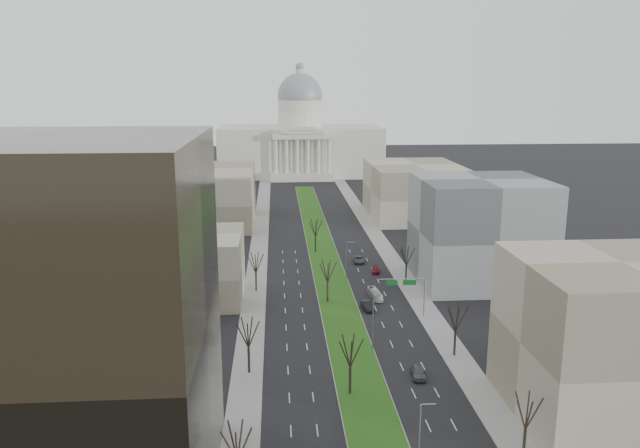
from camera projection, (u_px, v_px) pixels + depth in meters
name	position (u px, v px, depth m)	size (l,w,h in m)	color
ground	(323.00, 252.00, 170.44)	(600.00, 600.00, 0.00)	black
median	(323.00, 253.00, 169.44)	(8.00, 222.03, 0.20)	#999993
sidewalk_left	(256.00, 281.00, 144.89)	(5.00, 330.00, 0.15)	gray
sidewalk_right	(404.00, 278.00, 147.32)	(5.00, 330.00, 0.15)	gray
capitol	(300.00, 142.00, 312.39)	(80.00, 46.00, 55.00)	beige
building_glass_tower	(40.00, 332.00, 64.23)	(34.00, 30.00, 40.00)	black
building_beige_left	(181.00, 266.00, 132.56)	(26.00, 22.00, 14.00)	gray
building_tan_right	(613.00, 340.00, 84.69)	(26.00, 24.00, 22.00)	gray
building_grey_right	(480.00, 231.00, 142.92)	(28.00, 26.00, 24.00)	#575A5B
building_far_left	(208.00, 196.00, 204.95)	(30.00, 40.00, 18.00)	gray
building_far_right	(414.00, 190.00, 214.67)	(30.00, 40.00, 18.00)	gray
tree_left_near	(237.00, 441.00, 68.55)	(5.10, 5.10, 9.18)	black
tree_left_mid	(248.00, 332.00, 97.66)	(5.40, 5.40, 9.72)	black
tree_left_far	(256.00, 262.00, 136.61)	(5.28, 5.28, 9.50)	black
tree_right_near	(527.00, 410.00, 74.82)	(5.16, 5.16, 9.29)	black
tree_right_mid	(456.00, 316.00, 103.90)	(5.52, 5.52, 9.94)	black
tree_right_far	(407.00, 255.00, 142.96)	(5.04, 5.04, 9.07)	black
tree_median_a	(350.00, 350.00, 90.93)	(5.40, 5.40, 9.72)	black
tree_median_b	(328.00, 270.00, 129.84)	(5.40, 5.40, 9.72)	black
tree_median_c	(315.00, 227.00, 168.76)	(5.40, 5.40, 9.72)	black
streetlamp_median_a	(420.00, 438.00, 72.35)	(1.90, 0.20, 9.16)	gray
streetlamp_median_b	(373.00, 325.00, 106.40)	(1.90, 0.20, 9.16)	gray
streetlamp_median_c	(347.00, 260.00, 145.32)	(1.90, 0.20, 9.16)	gray
mast_arm_signs	(411.00, 288.00, 121.41)	(9.12, 0.24, 8.09)	gray
car_grey_near	(418.00, 372.00, 97.72)	(2.04, 5.06, 1.72)	#4F5057
car_black	(367.00, 306.00, 126.83)	(1.78, 5.11, 1.68)	black
car_red	(376.00, 270.00, 151.68)	(1.81, 4.45, 1.29)	maroon
car_grey_far	(359.00, 259.00, 160.32)	(2.55, 5.54, 1.54)	#4A4D51
box_van	(375.00, 294.00, 133.44)	(1.64, 7.00, 1.95)	silver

